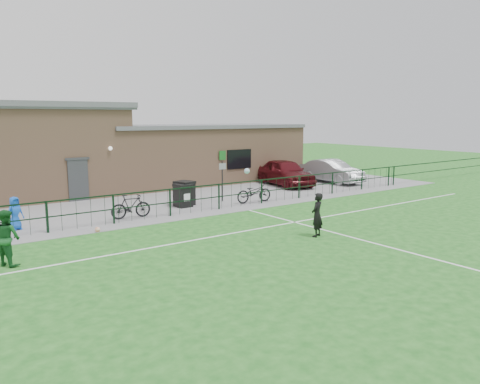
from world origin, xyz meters
TOP-DOWN VIEW (x-y plane):
  - ground at (0.00, 0.00)m, footprint 90.00×90.00m
  - paving_strip at (0.00, 13.50)m, footprint 34.00×13.00m
  - pitch_line_touch at (0.00, 7.80)m, footprint 28.00×0.10m
  - pitch_line_mid at (0.00, 4.00)m, footprint 28.00×0.10m
  - pitch_line_perp at (2.00, 0.00)m, footprint 0.10×16.00m
  - perimeter_fence at (0.00, 8.00)m, footprint 28.00×0.10m
  - wheelie_bin_left at (0.21, 9.79)m, footprint 0.91×0.97m
  - wheelie_bin_right at (-0.05, 9.47)m, footprint 0.70×0.79m
  - sign_post at (2.28, 9.62)m, footprint 0.07×0.07m
  - car_maroon at (8.48, 11.86)m, footprint 2.80×5.03m
  - car_silver at (11.79, 11.11)m, footprint 1.55×4.44m
  - bicycle_d at (-3.04, 8.55)m, footprint 1.72×0.63m
  - bicycle_e at (3.35, 8.41)m, footprint 1.98×0.85m
  - spectator_child at (-7.35, 9.19)m, footprint 0.72×0.59m
  - goalkeeper_kick at (1.06, 1.96)m, footprint 1.17×3.56m
  - outfield_player at (-8.39, 4.76)m, footprint 0.92×0.99m
  - ball_ground at (-4.99, 7.08)m, footprint 0.20×0.20m
  - clubhouse at (-0.88, 16.50)m, footprint 24.25×5.40m

SIDE VIEW (x-z plane):
  - ground at x=0.00m, z-range 0.00..0.00m
  - pitch_line_touch at x=0.00m, z-range 0.00..0.01m
  - pitch_line_mid at x=0.00m, z-range 0.00..0.01m
  - pitch_line_perp at x=2.00m, z-range 0.00..0.01m
  - paving_strip at x=0.00m, z-range 0.00..0.02m
  - ball_ground at x=-4.99m, z-range 0.00..0.20m
  - wheelie_bin_right at x=-0.05m, z-range 0.02..1.01m
  - bicycle_d at x=-3.04m, z-range 0.02..1.03m
  - bicycle_e at x=3.35m, z-range 0.02..1.03m
  - wheelie_bin_left at x=0.21m, z-range 0.02..1.09m
  - perimeter_fence at x=0.00m, z-range 0.00..1.20m
  - spectator_child at x=-7.35m, z-range 0.02..1.28m
  - car_silver at x=11.79m, z-range 0.02..1.48m
  - outfield_player at x=-8.39m, z-range 0.00..1.62m
  - goalkeeper_kick at x=1.06m, z-range -0.28..1.93m
  - car_maroon at x=8.48m, z-range 0.02..1.64m
  - sign_post at x=2.28m, z-range 0.02..2.02m
  - clubhouse at x=-0.88m, z-range -0.26..4.70m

